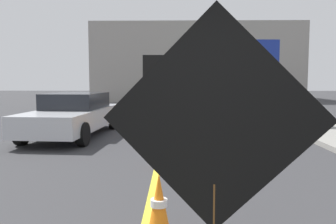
# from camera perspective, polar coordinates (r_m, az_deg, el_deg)

# --- Properties ---
(lane_center_stripe) EXTENTS (0.14, 36.00, 0.01)m
(lane_center_stripe) POSITION_cam_1_polar(r_m,az_deg,el_deg) (6.33, -2.12, -11.12)
(lane_center_stripe) COLOR yellow
(lane_center_stripe) RESTS_ON ground
(roadwork_sign) EXTENTS (1.62, 0.25, 2.33)m
(roadwork_sign) POSITION_cam_1_polar(r_m,az_deg,el_deg) (2.46, 7.82, -2.24)
(roadwork_sign) COLOR #593819
(roadwork_sign) RESTS_ON ground
(arrow_board_trailer) EXTENTS (1.60, 1.85, 2.70)m
(arrow_board_trailer) POSITION_cam_1_polar(r_m,az_deg,el_deg) (12.51, -0.53, -0.75)
(arrow_board_trailer) COLOR orange
(arrow_board_trailer) RESTS_ON ground
(box_truck) EXTENTS (2.66, 7.87, 3.27)m
(box_truck) POSITION_cam_1_polar(r_m,az_deg,el_deg) (16.48, 10.08, 5.16)
(box_truck) COLOR black
(box_truck) RESTS_ON ground
(pickup_car) EXTENTS (2.25, 5.24, 1.38)m
(pickup_car) POSITION_cam_1_polar(r_m,az_deg,el_deg) (11.52, -15.28, -0.37)
(pickup_car) COLOR silver
(pickup_car) RESTS_ON ground
(highway_guide_sign) EXTENTS (2.79, 0.18, 5.00)m
(highway_guide_sign) POSITION_cam_1_polar(r_m,az_deg,el_deg) (24.78, 10.84, 8.94)
(highway_guide_sign) COLOR gray
(highway_guide_sign) RESTS_ON ground
(far_building_block) EXTENTS (17.39, 9.63, 6.49)m
(far_building_block) POSITION_cam_1_polar(r_m,az_deg,el_deg) (32.38, 4.42, 7.82)
(far_building_block) COLOR gray
(far_building_block) RESTS_ON ground
(traffic_cone_near_sign) EXTENTS (0.36, 0.36, 0.77)m
(traffic_cone_near_sign) POSITION_cam_1_polar(r_m,az_deg,el_deg) (3.96, -1.51, -15.61)
(traffic_cone_near_sign) COLOR black
(traffic_cone_near_sign) RESTS_ON ground
(traffic_cone_mid_lane) EXTENTS (0.36, 0.36, 0.69)m
(traffic_cone_mid_lane) POSITION_cam_1_polar(r_m,az_deg,el_deg) (7.04, -0.47, -6.63)
(traffic_cone_mid_lane) COLOR black
(traffic_cone_mid_lane) RESTS_ON ground
(traffic_cone_far_lane) EXTENTS (0.36, 0.36, 0.72)m
(traffic_cone_far_lane) POSITION_cam_1_polar(r_m,az_deg,el_deg) (10.18, -1.97, -2.84)
(traffic_cone_far_lane) COLOR black
(traffic_cone_far_lane) RESTS_ON ground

